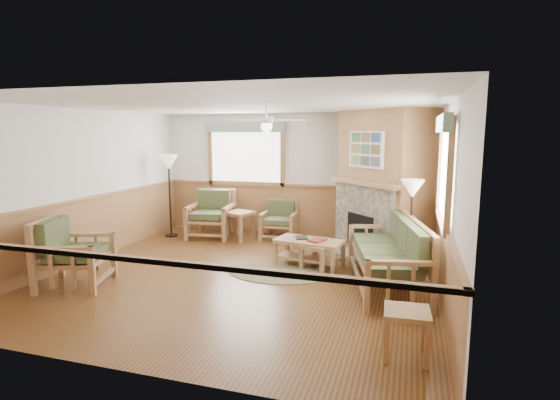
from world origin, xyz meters
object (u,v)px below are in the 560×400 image
(end_table_chairs, at_px, (239,225))
(footstool, at_px, (318,256))
(floor_lamp_right, at_px, (411,230))
(floor_lamp_left, at_px, (170,196))
(coffee_table, at_px, (309,253))
(sofa, at_px, (386,253))
(armchair_left, at_px, (75,252))
(end_table_sofa, at_px, (406,334))
(armchair_back_left, at_px, (211,214))
(armchair_back_right, at_px, (279,220))

(end_table_chairs, distance_m, footstool, 2.54)
(floor_lamp_right, bearing_deg, floor_lamp_left, 164.43)
(coffee_table, distance_m, footstool, 0.21)
(sofa, xyz_separation_m, armchair_left, (-4.46, -1.35, 0.01))
(sofa, bearing_deg, end_table_sofa, -4.21)
(sofa, relative_size, armchair_back_left, 2.16)
(armchair_back_right, xyz_separation_m, armchair_left, (-2.06, -3.71, 0.11))
(sofa, relative_size, end_table_chairs, 3.64)
(armchair_back_right, bearing_deg, armchair_back_left, -172.26)
(sofa, bearing_deg, coffee_table, -128.89)
(armchair_back_right, relative_size, coffee_table, 0.71)
(end_table_sofa, xyz_separation_m, footstool, (-1.48, 2.66, -0.05))
(armchair_back_right, bearing_deg, footstool, -59.23)
(end_table_chairs, relative_size, floor_lamp_right, 0.38)
(footstool, bearing_deg, sofa, -25.15)
(armchair_back_right, relative_size, armchair_left, 0.79)
(end_table_sofa, distance_m, floor_lamp_right, 2.62)
(armchair_back_left, bearing_deg, footstool, -37.18)
(sofa, height_order, floor_lamp_right, floor_lamp_right)
(sofa, height_order, end_table_sofa, sofa)
(end_table_sofa, bearing_deg, footstool, 119.16)
(armchair_back_right, xyz_separation_m, coffee_table, (1.07, -1.72, -0.18))
(end_table_sofa, bearing_deg, end_table_chairs, 130.37)
(sofa, bearing_deg, footstool, -128.41)
(coffee_table, height_order, end_table_chairs, end_table_chairs)
(sofa, bearing_deg, floor_lamp_right, 129.69)
(armchair_back_left, distance_m, floor_lamp_left, 0.99)
(armchair_back_left, relative_size, floor_lamp_right, 0.65)
(coffee_table, bearing_deg, footstool, -18.41)
(floor_lamp_left, bearing_deg, armchair_back_right, 11.73)
(end_table_sofa, xyz_separation_m, floor_lamp_right, (0.00, 2.57, 0.53))
(armchair_left, height_order, footstool, armchair_left)
(sofa, bearing_deg, floor_lamp_left, -124.68)
(armchair_back_left, bearing_deg, sofa, -36.04)
(armchair_back_left, distance_m, footstool, 3.14)
(armchair_back_right, xyz_separation_m, footstool, (1.25, -1.82, -0.20))
(armchair_back_left, height_order, armchair_back_right, armchair_back_left)
(armchair_back_left, xyz_separation_m, armchair_back_right, (1.48, 0.30, -0.10))
(armchair_back_right, height_order, footstool, armchair_back_right)
(armchair_back_left, distance_m, armchair_back_right, 1.51)
(sofa, xyz_separation_m, floor_lamp_left, (-4.76, 1.87, 0.40))
(armchair_left, relative_size, floor_lamp_right, 0.65)
(sofa, bearing_deg, end_table_chairs, -135.77)
(sofa, height_order, armchair_back_right, sofa)
(armchair_back_left, distance_m, end_table_sofa, 5.94)
(floor_lamp_left, xyz_separation_m, floor_lamp_right, (5.10, -1.42, -0.12))
(armchair_back_left, xyz_separation_m, floor_lamp_left, (-0.89, -0.19, 0.40))
(armchair_back_right, relative_size, footstool, 1.68)
(sofa, distance_m, end_table_sofa, 2.16)
(end_table_chairs, distance_m, floor_lamp_right, 3.91)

